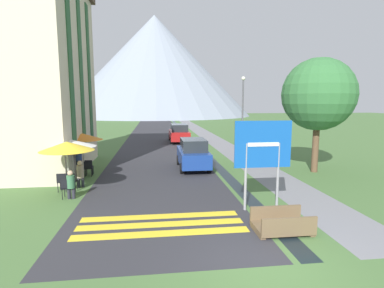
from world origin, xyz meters
TOP-DOWN VIEW (x-y plane):
  - ground_plane at (0.00, 20.00)m, footprint 160.00×160.00m
  - road at (-2.50, 30.00)m, footprint 6.40×60.00m
  - footpath at (3.60, 30.00)m, footprint 2.20×60.00m
  - drainage_channel at (1.20, 30.00)m, footprint 0.60×60.00m
  - crosswalk_marking at (-2.50, 2.86)m, footprint 5.44×1.84m
  - mountain_distant at (-2.29, 85.97)m, footprint 56.45×56.45m
  - hotel_building at (-9.39, 12.00)m, footprint 5.49×8.58m
  - road_sign at (1.25, 3.83)m, footprint 2.13×0.11m
  - footbridge at (1.20, 1.87)m, footprint 1.70×1.10m
  - parked_car_near at (-0.40, 11.04)m, footprint 1.77×3.93m
  - parked_car_far at (-0.26, 23.26)m, footprint 1.95×4.53m
  - cafe_chair_far_left at (-6.26, 9.78)m, footprint 0.40×0.40m
  - cafe_chair_far_right at (-6.29, 10.14)m, footprint 0.40×0.40m
  - cafe_chair_near_right at (-6.82, 7.08)m, footprint 0.40×0.40m
  - cafe_chair_nearest at (-6.32, 6.01)m, footprint 0.40×0.40m
  - cafe_chair_near_left at (-6.41, 7.09)m, footprint 0.40×0.40m
  - cafe_umbrella_front_yellow at (-6.40, 6.64)m, footprint 2.26×2.26m
  - cafe_umbrella_middle_white at (-6.80, 8.83)m, footprint 2.41×2.41m
  - cafe_umbrella_rear_orange at (-6.81, 11.25)m, footprint 2.26×2.26m
  - person_seated_near at (-6.15, 6.00)m, footprint 0.32×0.32m
  - person_seated_far at (-6.18, 7.74)m, footprint 0.32×0.32m
  - person_standing_terrace at (-6.69, 9.67)m, footprint 0.32×0.32m
  - streetlamp at (3.70, 14.68)m, footprint 0.28×0.28m
  - tree_by_path at (6.44, 9.35)m, footprint 4.04×4.04m

SIDE VIEW (x-z plane):
  - ground_plane at x=0.00m, z-range 0.00..0.00m
  - drainage_channel at x=1.20m, z-range 0.00..0.00m
  - road at x=-2.50m, z-range 0.00..0.01m
  - footpath at x=3.60m, z-range 0.00..0.01m
  - crosswalk_marking at x=-2.50m, z-range 0.00..0.01m
  - footbridge at x=1.20m, z-range -0.10..0.55m
  - cafe_chair_far_left at x=-6.26m, z-range 0.09..0.94m
  - cafe_chair_far_right at x=-6.29m, z-range 0.09..0.94m
  - cafe_chair_near_right at x=-6.82m, z-range 0.09..0.94m
  - cafe_chair_nearest at x=-6.32m, z-range 0.09..0.94m
  - cafe_chair_near_left at x=-6.41m, z-range 0.09..0.94m
  - person_seated_near at x=-6.15m, z-range 0.06..1.27m
  - person_seated_far at x=-6.18m, z-range 0.07..1.34m
  - parked_car_near at x=-0.40m, z-range 0.00..1.82m
  - parked_car_far at x=-0.26m, z-range 0.00..1.82m
  - person_standing_terrace at x=-6.69m, z-range 0.15..1.97m
  - cafe_umbrella_middle_white at x=-6.80m, z-range 0.89..3.03m
  - cafe_umbrella_rear_orange at x=-6.81m, z-range 0.91..3.11m
  - cafe_umbrella_front_yellow at x=-6.40m, z-range 0.96..3.28m
  - road_sign at x=1.25m, z-range 0.55..3.87m
  - streetlamp at x=3.70m, z-range 0.49..6.31m
  - tree_by_path at x=6.44m, z-range 1.18..7.62m
  - hotel_building at x=-9.39m, z-range 0.44..12.09m
  - mountain_distant at x=-2.29m, z-range 0.00..29.35m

